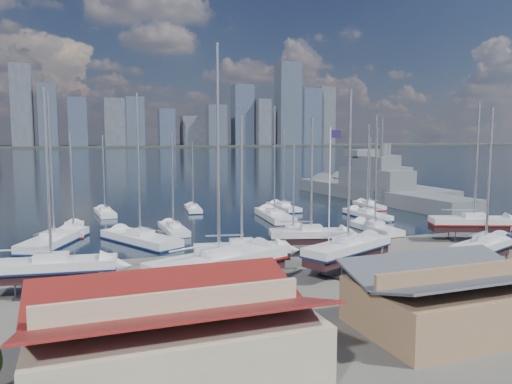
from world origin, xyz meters
name	(u,v)px	position (x,y,z in m)	size (l,w,h in m)	color
ground	(331,267)	(0.00, -10.00, 0.00)	(1400.00, 1400.00, 0.00)	#605E59
water	(107,155)	(0.00, 300.00, -0.15)	(1400.00, 600.00, 0.40)	#162134
far_shore	(92,146)	(0.00, 560.00, 1.10)	(1400.00, 80.00, 2.20)	#2D332D
skyline	(84,113)	(-7.83, 553.76, 39.09)	(639.14, 43.80, 107.69)	#475166
shed_red	(174,330)	(-18.00, -26.00, 2.32)	(14.70, 9.45, 4.51)	#BFB293
shed_grey	(453,295)	(0.00, -26.00, 2.15)	(12.60, 8.40, 4.17)	#8C6B4C
sailboat_cradle_0	(52,268)	(-24.41, -9.64, 2.07)	(10.17, 4.19, 15.95)	#2D2D33
sailboat_cradle_1	(219,265)	(-12.06, -13.77, 2.24)	(12.48, 7.69, 19.29)	#2D2D33
sailboat_cradle_2	(242,251)	(-8.47, -8.73, 1.98)	(8.89, 4.00, 14.16)	#2D2D33
sailboat_cradle_3	(348,250)	(0.56, -12.02, 2.09)	(10.45, 6.86, 16.44)	#2D2D33
sailboat_cradle_4	(311,235)	(0.61, -4.51, 1.99)	(8.96, 4.65, 14.22)	#2D2D33
sailboat_cradle_5	(486,247)	(13.34, -15.31, 2.01)	(9.47, 5.73, 14.90)	#2D2D33
sailboat_cradle_6	(474,223)	(21.79, -5.03, 2.09)	(10.42, 6.39, 16.30)	#2D2D33
sailboat_moored_0	(54,242)	(-24.84, 9.78, 0.31)	(8.00, 12.39, 18.04)	black
sailboat_moored_1	(74,231)	(-22.74, 16.36, 0.31)	(2.78, 9.06, 13.44)	black
sailboat_moored_2	(105,213)	(-18.07, 29.89, 0.32)	(3.07, 8.83, 13.09)	black
sailboat_moored_3	(140,241)	(-15.54, 6.93, 0.31)	(8.39, 12.27, 17.99)	black
sailboat_moored_4	(173,230)	(-10.66, 12.37, 0.32)	(2.62, 8.91, 13.40)	black
sailboat_moored_5	(193,209)	(-4.08, 29.46, 0.31)	(3.19, 8.20, 11.95)	black
sailboat_moored_6	(293,231)	(3.43, 6.12, 0.31)	(5.45, 8.04, 11.78)	black
sailboat_moored_7	(274,217)	(5.43, 17.27, 0.32)	(4.49, 11.89, 17.53)	black
sailboat_moored_8	(283,208)	(10.54, 25.70, 0.31)	(2.79, 9.32, 13.86)	black
sailboat_moored_9	(375,229)	(14.03, 3.88, 0.32)	(2.68, 9.36, 14.10)	black
sailboat_moored_10	(367,216)	(19.21, 13.76, 0.31)	(2.80, 9.92, 14.83)	black
sailboat_moored_11	(369,206)	(25.45, 22.81, 0.31)	(3.42, 8.76, 12.76)	black
naval_ship_east	(374,192)	(32.20, 31.35, 1.66)	(10.41, 47.04, 18.20)	#575D61
naval_ship_west	(381,185)	(41.24, 42.55, 1.66)	(7.62, 43.20, 17.88)	#575D61
car_a	(236,303)	(-12.24, -18.61, 0.71)	(1.67, 4.16, 1.42)	gray
car_b	(389,293)	(-0.68, -20.14, 0.63)	(1.34, 3.85, 1.27)	gray
car_c	(481,283)	(7.30, -20.98, 0.77)	(2.57, 5.57, 1.55)	gray
car_d	(441,290)	(3.00, -21.49, 0.82)	(2.29, 5.63, 1.63)	gray
flagpole	(331,183)	(1.40, -7.11, 7.68)	(1.16, 0.12, 13.20)	white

